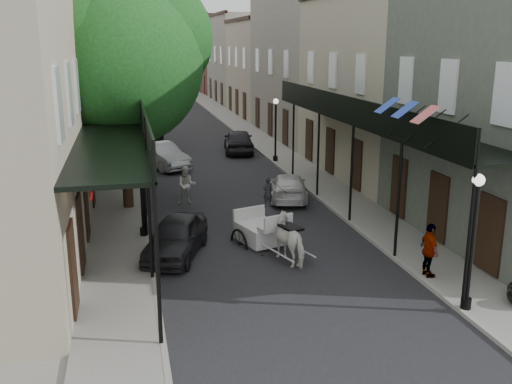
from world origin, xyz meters
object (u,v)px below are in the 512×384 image
car_left_far (141,140)px  horse (292,239)px  lamppost_right_near (472,241)px  pedestrian_sidewalk_left (120,163)px  car_right_near (288,187)px  lamppost_left (141,185)px  car_right_far (239,141)px  pedestrian_sidewalk_right (429,250)px  car_left_mid (162,156)px  pedestrian_walking (187,185)px  car_left_near (176,237)px  lamppost_right_far (276,129)px  carriage (255,214)px  tree_near (130,56)px  tree_far (126,61)px

car_left_far → horse: bearing=-65.0°
lamppost_right_near → pedestrian_sidewalk_left: 19.12m
car_left_far → car_right_near: 15.28m
lamppost_left → car_right_near: size_ratio=0.92×
car_left_far → car_right_far: bearing=-6.3°
pedestrian_sidewalk_left → car_left_far: size_ratio=0.37×
pedestrian_sidewalk_right → car_left_mid: (-6.80, 17.86, -0.24)m
pedestrian_walking → car_left_near: (-1.04, -6.26, -0.19)m
lamppost_left → horse: (4.69, -3.42, -1.28)m
lamppost_right_far → pedestrian_walking: lamppost_right_far is taller
pedestrian_sidewalk_left → car_right_near: size_ratio=0.46×
pedestrian_sidewalk_left → car_right_near: bearing=121.2°
carriage → car_left_mid: size_ratio=0.59×
lamppost_right_near → horse: (-3.51, 4.58, -1.28)m
lamppost_right_far → tree_near: bearing=-136.7°
tree_near → lamppost_left: size_ratio=2.60×
lamppost_right_far → carriage: lamppost_right_far is taller
tree_near → car_right_near: size_ratio=2.38×
car_right_near → car_right_far: (0.00, 11.67, 0.19)m
tree_far → horse: 22.71m
carriage → pedestrian_sidewalk_left: carriage is taller
tree_near → car_left_far: size_ratio=1.91×
pedestrian_walking → pedestrian_sidewalk_left: size_ratio=0.93×
pedestrian_sidewalk_right → lamppost_right_far: bearing=2.2°
car_left_mid → car_right_near: (5.20, -8.02, -0.13)m
lamppost_left → pedestrian_sidewalk_right: lamppost_left is taller
car_left_mid → tree_far: bearing=80.8°
tree_far → car_left_near: tree_far is taller
pedestrian_sidewalk_right → tree_near: bearing=41.9°
lamppost_right_near → car_right_near: 12.22m
car_right_near → car_right_far: bearing=-76.1°
car_left_mid → car_left_far: size_ratio=0.87×
car_left_mid → car_right_far: 6.35m
carriage → car_right_near: bearing=44.5°
tree_near → car_left_near: size_ratio=2.44×
lamppost_right_near → pedestrian_walking: 13.76m
lamppost_left → car_left_mid: (1.50, 12.06, -1.33)m
pedestrian_walking → lamppost_left: bearing=-109.6°
carriage → car_left_far: (-3.46, 19.14, -0.30)m
pedestrian_sidewalk_left → car_left_far: pedestrian_sidewalk_left is taller
tree_far → car_right_near: size_ratio=2.13×
lamppost_right_far → car_left_far: lamppost_right_far is taller
lamppost_right_near → car_right_far: size_ratio=0.82×
tree_near → car_right_far: size_ratio=2.12×
pedestrian_sidewalk_left → car_right_far: (7.54, 6.89, -0.27)m
pedestrian_sidewalk_left → car_right_far: bearing=-164.0°
pedestrian_sidewalk_right → car_left_near: pedestrian_sidewalk_right is taller
tree_far → pedestrian_sidewalk_left: 10.53m
pedestrian_sidewalk_right → car_left_far: (-7.80, 23.80, -0.26)m
carriage → pedestrian_walking: carriage is taller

